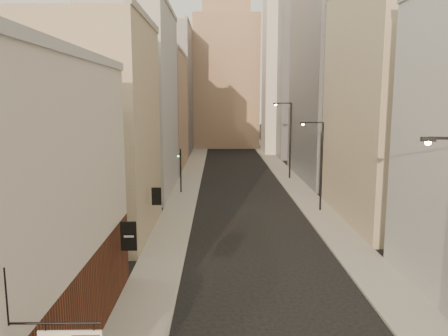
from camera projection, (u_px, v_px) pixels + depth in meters
sidewalk_left at (192, 172)px, 62.89m from camera, size 3.00×140.00×0.15m
sidewalk_right at (282, 172)px, 63.07m from camera, size 3.00×140.00×0.15m
near_building_left at (2, 216)px, 16.47m from camera, size 8.30×23.04×12.30m
left_bldg_beige at (96, 131)px, 32.94m from camera, size 8.00×12.00×16.00m
left_bldg_grey at (135, 103)px, 48.44m from camera, size 8.00×16.00×20.00m
left_bldg_tan at (158, 112)px, 66.45m from camera, size 8.00×18.00×17.00m
left_bldg_wingrid at (171, 91)px, 85.66m from camera, size 8.00×20.00×24.00m
right_bldg_beige at (393, 104)px, 36.91m from camera, size 8.00×16.00×20.00m
right_bldg_wingrid at (333, 79)px, 56.20m from camera, size 8.00×20.00×26.00m
highrise at (328, 17)px, 81.98m from camera, size 21.00×23.00×51.20m
clock_tower at (226, 67)px, 96.80m from camera, size 14.00×14.00×44.90m
white_tower at (285, 56)px, 82.97m from camera, size 8.00×8.00×41.50m
streetlamp_mid at (319, 161)px, 40.12m from camera, size 2.20×0.31×8.37m
streetlamp_far at (289, 136)px, 56.60m from camera, size 2.53×1.02×9.99m
traffic_light_left at (181, 163)px, 48.17m from camera, size 0.57×0.49×5.00m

